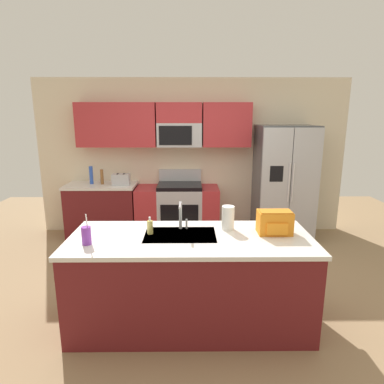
{
  "coord_description": "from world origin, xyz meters",
  "views": [
    {
      "loc": [
        -0.05,
        -3.52,
        2.03
      ],
      "look_at": [
        -0.01,
        0.6,
        1.05
      ],
      "focal_mm": 30.99,
      "sensor_mm": 36.0,
      "label": 1
    }
  ],
  "objects_px": {
    "range_oven": "(178,211)",
    "paper_towel_roll": "(228,218)",
    "sink_faucet": "(181,213)",
    "toaster": "(121,179)",
    "bottle_blue": "(91,175)",
    "refrigerator": "(284,183)",
    "pepper_mill": "(102,177)",
    "soap_dispenser": "(150,227)",
    "backpack": "(275,222)",
    "drink_cup_purple": "(86,235)"
  },
  "relations": [
    {
      "from": "range_oven",
      "to": "paper_towel_roll",
      "type": "xyz_separation_m",
      "value": [
        0.58,
        -2.19,
        0.58
      ]
    },
    {
      "from": "sink_faucet",
      "to": "paper_towel_roll",
      "type": "xyz_separation_m",
      "value": [
        0.47,
        0.0,
        -0.05
      ]
    },
    {
      "from": "toaster",
      "to": "sink_faucet",
      "type": "distance_m",
      "value": 2.37
    },
    {
      "from": "bottle_blue",
      "to": "range_oven",
      "type": "bearing_deg",
      "value": -1.29
    },
    {
      "from": "refrigerator",
      "to": "pepper_mill",
      "type": "height_order",
      "value": "refrigerator"
    },
    {
      "from": "soap_dispenser",
      "to": "pepper_mill",
      "type": "bearing_deg",
      "value": 114.38
    },
    {
      "from": "refrigerator",
      "to": "backpack",
      "type": "distance_m",
      "value": 2.35
    },
    {
      "from": "sink_faucet",
      "to": "backpack",
      "type": "bearing_deg",
      "value": -7.35
    },
    {
      "from": "sink_faucet",
      "to": "backpack",
      "type": "height_order",
      "value": "sink_faucet"
    },
    {
      "from": "range_oven",
      "to": "pepper_mill",
      "type": "distance_m",
      "value": 1.36
    },
    {
      "from": "toaster",
      "to": "drink_cup_purple",
      "type": "bearing_deg",
      "value": -85.54
    },
    {
      "from": "toaster",
      "to": "pepper_mill",
      "type": "distance_m",
      "value": 0.32
    },
    {
      "from": "refrigerator",
      "to": "bottle_blue",
      "type": "height_order",
      "value": "refrigerator"
    },
    {
      "from": "range_oven",
      "to": "backpack",
      "type": "bearing_deg",
      "value": -66.29
    },
    {
      "from": "bottle_blue",
      "to": "sink_faucet",
      "type": "distance_m",
      "value": 2.7
    },
    {
      "from": "pepper_mill",
      "to": "backpack",
      "type": "height_order",
      "value": "pepper_mill"
    },
    {
      "from": "refrigerator",
      "to": "backpack",
      "type": "relative_size",
      "value": 5.78
    },
    {
      "from": "drink_cup_purple",
      "to": "backpack",
      "type": "height_order",
      "value": "drink_cup_purple"
    },
    {
      "from": "range_oven",
      "to": "soap_dispenser",
      "type": "height_order",
      "value": "range_oven"
    },
    {
      "from": "refrigerator",
      "to": "paper_towel_roll",
      "type": "height_order",
      "value": "refrigerator"
    },
    {
      "from": "refrigerator",
      "to": "paper_towel_roll",
      "type": "bearing_deg",
      "value": -118.55
    },
    {
      "from": "toaster",
      "to": "paper_towel_roll",
      "type": "distance_m",
      "value": 2.61
    },
    {
      "from": "refrigerator",
      "to": "backpack",
      "type": "xyz_separation_m",
      "value": [
        -0.72,
        -2.24,
        0.09
      ]
    },
    {
      "from": "toaster",
      "to": "drink_cup_purple",
      "type": "height_order",
      "value": "drink_cup_purple"
    },
    {
      "from": "paper_towel_roll",
      "to": "range_oven",
      "type": "bearing_deg",
      "value": 104.81
    },
    {
      "from": "backpack",
      "to": "paper_towel_roll",
      "type": "bearing_deg",
      "value": 164.53
    },
    {
      "from": "toaster",
      "to": "drink_cup_purple",
      "type": "relative_size",
      "value": 0.99
    },
    {
      "from": "toaster",
      "to": "pepper_mill",
      "type": "xyz_separation_m",
      "value": [
        -0.32,
        0.05,
        0.03
      ]
    },
    {
      "from": "drink_cup_purple",
      "to": "paper_towel_roll",
      "type": "distance_m",
      "value": 1.35
    },
    {
      "from": "paper_towel_roll",
      "to": "backpack",
      "type": "distance_m",
      "value": 0.45
    },
    {
      "from": "bottle_blue",
      "to": "paper_towel_roll",
      "type": "xyz_separation_m",
      "value": [
        1.99,
        -2.22,
        -0.03
      ]
    },
    {
      "from": "drink_cup_purple",
      "to": "paper_towel_roll",
      "type": "relative_size",
      "value": 1.17
    },
    {
      "from": "range_oven",
      "to": "paper_towel_roll",
      "type": "height_order",
      "value": "paper_towel_roll"
    },
    {
      "from": "soap_dispenser",
      "to": "range_oven",
      "type": "bearing_deg",
      "value": 85.45
    },
    {
      "from": "bottle_blue",
      "to": "drink_cup_purple",
      "type": "relative_size",
      "value": 1.03
    },
    {
      "from": "refrigerator",
      "to": "drink_cup_purple",
      "type": "height_order",
      "value": "refrigerator"
    },
    {
      "from": "bottle_blue",
      "to": "drink_cup_purple",
      "type": "distance_m",
      "value": 2.69
    },
    {
      "from": "soap_dispenser",
      "to": "toaster",
      "type": "bearing_deg",
      "value": 107.84
    },
    {
      "from": "bottle_blue",
      "to": "drink_cup_purple",
      "type": "height_order",
      "value": "bottle_blue"
    },
    {
      "from": "refrigerator",
      "to": "sink_faucet",
      "type": "distance_m",
      "value": 2.67
    },
    {
      "from": "pepper_mill",
      "to": "range_oven",
      "type": "bearing_deg",
      "value": 0.12
    },
    {
      "from": "refrigerator",
      "to": "bottle_blue",
      "type": "distance_m",
      "value": 3.15
    },
    {
      "from": "backpack",
      "to": "drink_cup_purple",
      "type": "bearing_deg",
      "value": -171.56
    },
    {
      "from": "sink_faucet",
      "to": "toaster",
      "type": "bearing_deg",
      "value": 115.53
    },
    {
      "from": "backpack",
      "to": "pepper_mill",
      "type": "bearing_deg",
      "value": 134.21
    },
    {
      "from": "drink_cup_purple",
      "to": "soap_dispenser",
      "type": "height_order",
      "value": "drink_cup_purple"
    },
    {
      "from": "pepper_mill",
      "to": "bottle_blue",
      "type": "height_order",
      "value": "bottle_blue"
    },
    {
      "from": "toaster",
      "to": "sink_faucet",
      "type": "xyz_separation_m",
      "value": [
        1.02,
        -2.14,
        0.08
      ]
    },
    {
      "from": "refrigerator",
      "to": "sink_faucet",
      "type": "bearing_deg",
      "value": -127.35
    },
    {
      "from": "backpack",
      "to": "sink_faucet",
      "type": "bearing_deg",
      "value": 172.65
    }
  ]
}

